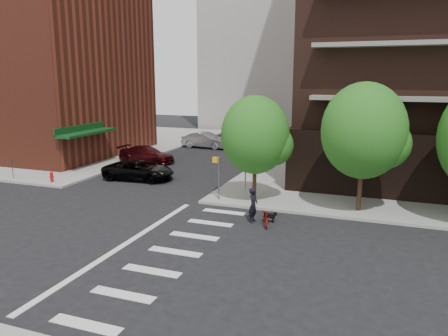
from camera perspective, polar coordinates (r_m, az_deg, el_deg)
name	(u,v)px	position (r m, az deg, el deg)	size (l,w,h in m)	color
ground	(116,243)	(20.63, -13.95, -9.46)	(120.00, 120.00, 0.00)	black
sidewalk_nw	(52,142)	(53.49, -21.60, 3.22)	(31.00, 33.00, 0.15)	gray
crosswalk	(159,249)	(19.53, -8.50, -10.46)	(3.85, 13.00, 0.01)	silver
midrise_nw	(23,47)	(47.34, -24.78, 14.20)	(21.40, 15.50, 20.00)	maroon
tree_a	(255,135)	(25.48, 4.08, 4.33)	(4.00, 4.00, 5.90)	#301E11
tree_b	(364,131)	(24.43, 17.77, 4.65)	(4.50, 4.50, 6.65)	#301E11
pedestrian_signal	(225,172)	(25.84, 0.07, -0.47)	(2.18, 0.67, 2.60)	slate
fire_hydrant	(52,176)	(32.67, -21.59, -1.02)	(0.24, 0.24, 0.73)	#A50C0C
parking_meter	(12,167)	(35.01, -25.92, 0.11)	(0.10, 0.08, 1.32)	black
parked_car_black	(139,170)	(32.23, -11.09, -0.27)	(5.15, 2.37, 1.43)	black
parked_car_maroon	(147,155)	(38.47, -10.04, 1.75)	(4.96, 2.02, 1.44)	#3A090C
parked_car_silver	(206,140)	(45.76, -2.41, 3.66)	(4.99, 1.74, 1.64)	gray
scooter	(266,217)	(22.24, 5.53, -6.35)	(0.59, 1.70, 0.89)	maroon
dog_walker	(253,205)	(22.51, 3.84, -4.88)	(0.43, 0.66, 1.80)	black
dog	(270,216)	(22.71, 6.05, -6.21)	(0.67, 0.19, 0.57)	black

